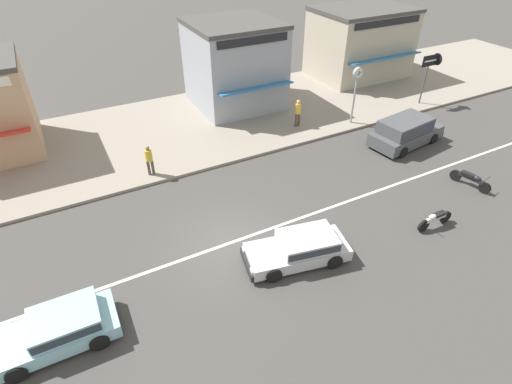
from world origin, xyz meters
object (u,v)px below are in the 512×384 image
hatchback_pale_blue_0 (59,328)px  street_clock (356,82)px  arrow_signboard (436,61)px  motorcycle_1 (471,179)px  hatchback_silver_1 (301,247)px  pedestrian_mid_kerb (149,158)px  pedestrian_near_clock (298,111)px  shopfront_corner_warung (235,64)px  shopfront_far_kios (360,42)px  motorcycle_0 (435,219)px  minivan_dark_grey_3 (406,131)px

hatchback_pale_blue_0 → street_clock: (17.52, 7.80, 2.10)m
hatchback_pale_blue_0 → arrow_signboard: arrow_signboard is taller
motorcycle_1 → arrow_signboard: bearing=54.6°
hatchback_silver_1 → pedestrian_mid_kerb: 8.97m
pedestrian_near_clock → shopfront_corner_warung: size_ratio=0.28×
street_clock → pedestrian_mid_kerb: bearing=180.0°
pedestrian_mid_kerb → shopfront_far_kios: (18.28, 6.64, 1.55)m
motorcycle_1 → motorcycle_0: bearing=-161.1°
hatchback_pale_blue_0 → shopfront_far_kios: shopfront_far_kios is taller
hatchback_pale_blue_0 → pedestrian_mid_kerb: pedestrian_mid_kerb is taller
hatchback_silver_1 → motorcycle_0: size_ratio=2.31×
minivan_dark_grey_3 → shopfront_far_kios: bearing=64.7°
street_clock → shopfront_far_kios: bearing=48.9°
shopfront_far_kios → minivan_dark_grey_3: bearing=-115.3°
street_clock → motorcycle_1: bearing=-84.3°
arrow_signboard → motorcycle_0: bearing=-135.5°
pedestrian_near_clock → shopfront_corner_warung: shopfront_corner_warung is taller
pedestrian_near_clock → motorcycle_1: bearing=-66.3°
shopfront_corner_warung → pedestrian_mid_kerb: bearing=-141.4°
hatchback_silver_1 → pedestrian_near_clock: 11.08m
pedestrian_near_clock → street_clock: bearing=-19.4°
street_clock → pedestrian_near_clock: bearing=160.6°
pedestrian_near_clock → minivan_dark_grey_3: bearing=-46.6°
street_clock → pedestrian_mid_kerb: street_clock is taller
motorcycle_0 → shopfront_far_kios: (8.85, 15.95, 2.19)m
motorcycle_1 → shopfront_corner_warung: shopfront_corner_warung is taller
pedestrian_mid_kerb → shopfront_corner_warung: 9.71m
motorcycle_0 → street_clock: street_clock is taller
arrow_signboard → shopfront_far_kios: shopfront_far_kios is taller
shopfront_corner_warung → shopfront_far_kios: bearing=3.6°
street_clock → arrow_signboard: 6.60m
hatchback_pale_blue_0 → minivan_dark_grey_3: size_ratio=0.82×
shopfront_corner_warung → shopfront_far_kios: 10.82m
pedestrian_mid_kerb → motorcycle_1: bearing=-31.1°
motorcycle_1 → street_clock: size_ratio=0.57×
arrow_signboard → pedestrian_mid_kerb: arrow_signboard is taller
street_clock → shopfront_corner_warung: shopfront_corner_warung is taller
hatchback_pale_blue_0 → street_clock: 19.29m
arrow_signboard → motorcycle_1: bearing=-125.4°
motorcycle_0 → arrow_signboard: (9.64, 9.47, 2.45)m
street_clock → shopfront_far_kios: size_ratio=0.49×
arrow_signboard → shopfront_corner_warung: bearing=153.4°
hatchback_pale_blue_0 → shopfront_corner_warung: bearing=47.7°
motorcycle_0 → hatchback_pale_blue_0: bearing=174.1°
street_clock → arrow_signboard: (6.59, 0.16, 0.19)m
hatchback_pale_blue_0 → shopfront_far_kios: bearing=31.8°
pedestrian_near_clock → arrow_signboard: bearing=-5.6°
hatchback_pale_blue_0 → motorcycle_1: (18.32, -0.19, -0.16)m
motorcycle_0 → pedestrian_mid_kerb: pedestrian_mid_kerb is taller
hatchback_pale_blue_0 → shopfront_far_kios: size_ratio=0.55×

